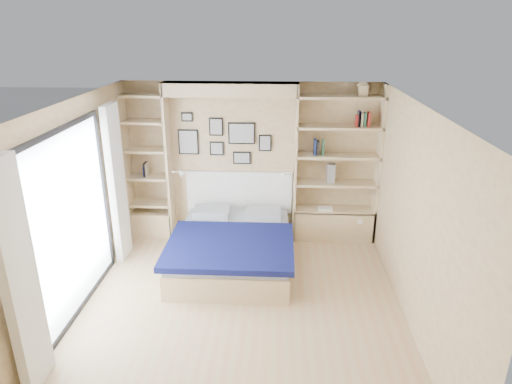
{
  "coord_description": "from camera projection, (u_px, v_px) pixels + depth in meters",
  "views": [
    {
      "loc": [
        0.46,
        -4.76,
        3.34
      ],
      "look_at": [
        0.15,
        0.9,
        1.22
      ],
      "focal_mm": 32.0,
      "sensor_mm": 36.0,
      "label": 1
    }
  ],
  "objects": [
    {
      "name": "ground",
      "position": [
        240.0,
        309.0,
        5.65
      ],
      "size": [
        4.5,
        4.5,
        0.0
      ],
      "primitive_type": "plane",
      "color": "tan",
      "rests_on": "ground"
    },
    {
      "name": "room_shell",
      "position": [
        222.0,
        186.0,
        6.71
      ],
      "size": [
        4.5,
        4.5,
        4.5
      ],
      "color": "#CCB382",
      "rests_on": "ground"
    },
    {
      "name": "bed",
      "position": [
        233.0,
        247.0,
        6.61
      ],
      "size": [
        1.73,
        2.19,
        1.07
      ],
      "color": "#CCB083",
      "rests_on": "ground"
    },
    {
      "name": "photo_gallery",
      "position": [
        223.0,
        139.0,
        7.19
      ],
      "size": [
        1.48,
        0.02,
        0.82
      ],
      "color": "black",
      "rests_on": "ground"
    },
    {
      "name": "reading_lamps",
      "position": [
        231.0,
        174.0,
        7.15
      ],
      "size": [
        1.92,
        0.12,
        0.15
      ],
      "color": "silver",
      "rests_on": "ground"
    },
    {
      "name": "shelf_decor",
      "position": [
        320.0,
        137.0,
        6.93
      ],
      "size": [
        3.49,
        0.23,
        2.03
      ],
      "color": "navy",
      "rests_on": "ground"
    },
    {
      "name": "deck_chair",
      "position": [
        18.0,
        247.0,
        6.47
      ],
      "size": [
        0.68,
        0.82,
        0.72
      ],
      "rotation": [
        0.0,
        0.0,
        -0.42
      ],
      "color": "tan",
      "rests_on": "ground"
    }
  ]
}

